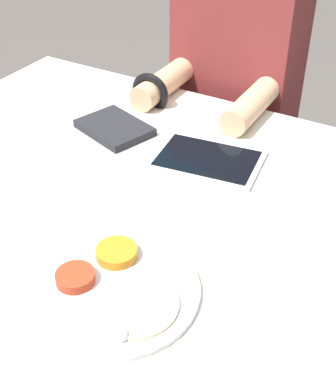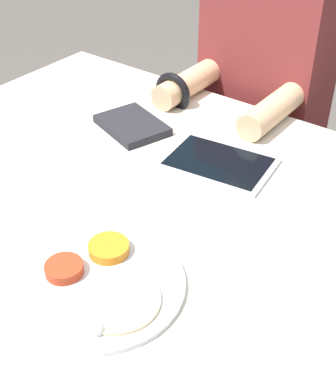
% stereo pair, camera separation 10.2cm
% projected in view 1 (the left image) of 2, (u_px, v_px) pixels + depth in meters
% --- Properties ---
extents(dining_table, '(1.23, 1.01, 0.78)m').
position_uv_depth(dining_table, '(124.00, 317.00, 1.35)').
color(dining_table, beige).
rests_on(dining_table, ground_plane).
extents(thali_tray, '(0.29, 0.29, 0.03)m').
position_uv_depth(thali_tray, '(114.00, 288.00, 0.89)').
color(thali_tray, '#B7BABF').
rests_on(thali_tray, dining_table).
extents(red_notebook, '(0.21, 0.18, 0.02)m').
position_uv_depth(red_notebook, '(115.00, 128.00, 1.32)').
color(red_notebook, silver).
rests_on(red_notebook, dining_table).
extents(tablet_device, '(0.26, 0.20, 0.01)m').
position_uv_depth(tablet_device, '(207.00, 160.00, 1.21)').
color(tablet_device, '#B7B7BC').
rests_on(tablet_device, dining_table).
extents(person_diner, '(0.36, 0.44, 1.26)m').
position_uv_depth(person_diner, '(232.00, 131.00, 1.69)').
color(person_diner, black).
rests_on(person_diner, ground_plane).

